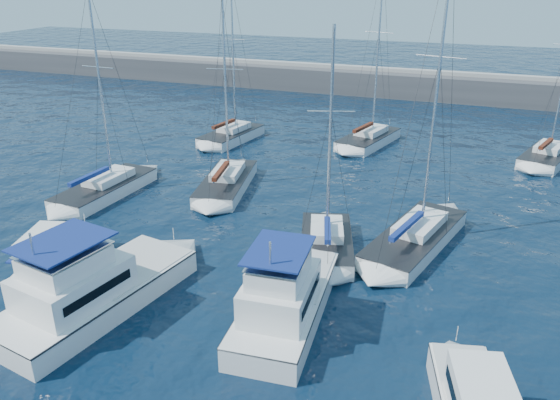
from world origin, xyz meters
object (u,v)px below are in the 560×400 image
(sailboat_back_b, at_px, (369,139))
(sailboat_back_a, at_px, (232,135))
(motor_yacht_port_inner, at_px, (89,291))
(sailboat_mid_d, at_px, (415,238))
(sailboat_mid_b, at_px, (226,182))
(motor_yacht_port_outer, at_px, (56,260))
(sailboat_mid_a, at_px, (106,188))
(sailboat_back_c, at_px, (547,156))
(sailboat_mid_c, at_px, (326,243))
(motor_yacht_stbd_inner, at_px, (284,300))

(sailboat_back_b, bearing_deg, sailboat_back_a, -150.29)
(motor_yacht_port_inner, distance_m, sailboat_back_b, 32.62)
(motor_yacht_port_inner, bearing_deg, sailboat_mid_d, 51.99)
(sailboat_mid_b, distance_m, sailboat_back_b, 16.89)
(motor_yacht_port_inner, bearing_deg, motor_yacht_port_outer, 160.97)
(sailboat_mid_a, bearing_deg, sailboat_back_c, 35.95)
(motor_yacht_port_outer, xyz_separation_m, sailboat_mid_a, (-4.72, 10.50, -0.42))
(motor_yacht_port_outer, height_order, sailboat_mid_d, sailboat_mid_d)
(sailboat_mid_d, xyz_separation_m, sailboat_back_c, (8.58, 19.61, 0.00))
(sailboat_mid_d, relative_size, sailboat_back_c, 1.14)
(sailboat_mid_c, relative_size, sailboat_back_c, 0.84)
(sailboat_back_a, bearing_deg, sailboat_mid_c, -41.48)
(sailboat_back_a, xyz_separation_m, sailboat_back_b, (12.71, 3.42, 0.01))
(sailboat_mid_b, relative_size, sailboat_mid_d, 0.79)
(motor_yacht_port_inner, relative_size, sailboat_mid_b, 0.77)
(motor_yacht_port_outer, height_order, sailboat_mid_b, sailboat_mid_b)
(sailboat_mid_a, bearing_deg, sailboat_mid_d, 3.40)
(sailboat_back_c, bearing_deg, motor_yacht_port_outer, -112.79)
(motor_yacht_port_inner, xyz_separation_m, sailboat_mid_b, (-0.76, 16.85, -0.62))
(motor_yacht_stbd_inner, bearing_deg, sailboat_mid_b, 119.82)
(sailboat_mid_b, xyz_separation_m, sailboat_mid_d, (14.63, -4.41, 0.03))
(motor_yacht_port_inner, height_order, sailboat_mid_b, sailboat_mid_b)
(sailboat_mid_a, xyz_separation_m, sailboat_back_c, (31.04, 19.39, 0.03))
(motor_yacht_stbd_inner, bearing_deg, sailboat_back_a, 115.09)
(motor_yacht_port_inner, bearing_deg, sailboat_mid_b, 102.70)
(sailboat_mid_c, relative_size, sailboat_back_a, 0.87)
(motor_yacht_port_inner, xyz_separation_m, sailboat_back_a, (-5.73, 28.44, -0.60))
(sailboat_mid_a, bearing_deg, motor_yacht_stbd_inner, -25.87)
(motor_yacht_stbd_inner, distance_m, sailboat_mid_d, 11.02)
(sailboat_mid_b, height_order, sailboat_mid_d, sailboat_mid_d)
(motor_yacht_stbd_inner, bearing_deg, sailboat_back_c, 60.96)
(sailboat_mid_a, relative_size, sailboat_back_b, 0.90)
(motor_yacht_port_outer, relative_size, sailboat_mid_c, 0.54)
(motor_yacht_port_outer, height_order, sailboat_back_a, sailboat_back_a)
(sailboat_back_b, bearing_deg, sailboat_mid_b, -102.61)
(sailboat_back_b, bearing_deg, sailboat_mid_d, -55.81)
(sailboat_back_a, height_order, sailboat_back_c, sailboat_back_c)
(sailboat_mid_a, relative_size, sailboat_back_a, 0.97)
(motor_yacht_stbd_inner, xyz_separation_m, sailboat_mid_d, (4.80, 9.91, -0.59))
(motor_yacht_port_outer, distance_m, sailboat_back_b, 31.62)
(motor_yacht_port_inner, xyz_separation_m, sailboat_mid_a, (-8.59, 12.65, -0.62))
(motor_yacht_port_outer, relative_size, motor_yacht_port_inner, 0.65)
(sailboat_mid_a, height_order, sailboat_back_b, sailboat_back_b)
(sailboat_back_a, xyz_separation_m, sailboat_back_c, (28.19, 3.60, 0.01))
(sailboat_mid_b, height_order, sailboat_back_b, sailboat_back_b)
(sailboat_mid_a, height_order, sailboat_back_c, sailboat_back_c)
(motor_yacht_port_outer, bearing_deg, sailboat_mid_a, 98.47)
(sailboat_back_a, bearing_deg, motor_yacht_stbd_inner, -50.34)
(motor_yacht_port_inner, relative_size, sailboat_back_a, 0.72)
(sailboat_mid_a, distance_m, sailboat_back_b, 24.72)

